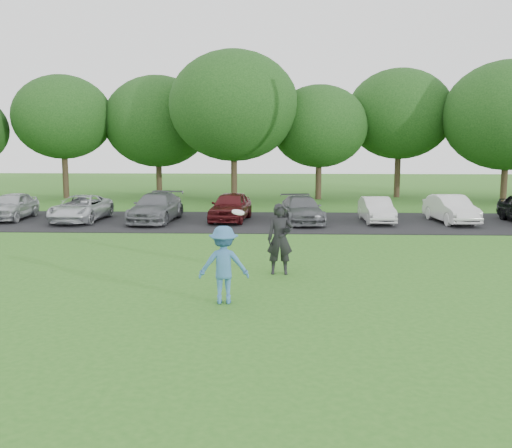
# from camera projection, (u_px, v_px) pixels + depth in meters

# --- Properties ---
(ground) EXTENTS (100.00, 100.00, 0.00)m
(ground) POSITION_uv_depth(u_px,v_px,m) (249.00, 309.00, 11.94)
(ground) COLOR #2F6B1E
(ground) RESTS_ON ground
(parking_lot) EXTENTS (32.00, 6.50, 0.03)m
(parking_lot) POSITION_uv_depth(u_px,v_px,m) (265.00, 222.00, 24.79)
(parking_lot) COLOR black
(parking_lot) RESTS_ON ground
(frisbee_player) EXTENTS (1.13, 0.70, 2.06)m
(frisbee_player) POSITION_uv_depth(u_px,v_px,m) (224.00, 265.00, 12.31)
(frisbee_player) COLOR teal
(frisbee_player) RESTS_ON ground
(camera_bystander) EXTENTS (0.69, 0.47, 1.88)m
(camera_bystander) POSITION_uv_depth(u_px,v_px,m) (280.00, 239.00, 15.00)
(camera_bystander) COLOR black
(camera_bystander) RESTS_ON ground
(parked_cars) EXTENTS (30.45, 4.45, 1.26)m
(parked_cars) POSITION_uv_depth(u_px,v_px,m) (254.00, 208.00, 24.69)
(parked_cars) COLOR silver
(parked_cars) RESTS_ON parking_lot
(tree_row) EXTENTS (42.39, 9.85, 8.64)m
(tree_row) POSITION_uv_depth(u_px,v_px,m) (295.00, 117.00, 33.68)
(tree_row) COLOR #38281C
(tree_row) RESTS_ON ground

